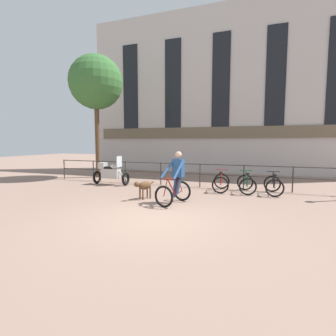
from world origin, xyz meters
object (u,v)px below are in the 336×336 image
(dog, at_px, (144,186))
(parked_bicycle_mid_left, at_px, (246,184))
(parked_bicycle_mid_right, at_px, (273,185))
(parked_motorcycle, at_px, (111,173))
(parked_bicycle_near_lamp, at_px, (221,182))
(cyclist_with_bike, at_px, (176,180))

(dog, relative_size, parked_bicycle_mid_left, 0.72)
(parked_bicycle_mid_right, bearing_deg, dog, 26.38)
(parked_motorcycle, relative_size, parked_bicycle_near_lamp, 1.43)
(parked_bicycle_near_lamp, bearing_deg, parked_motorcycle, -4.35)
(dog, bearing_deg, parked_bicycle_mid_left, 61.61)
(cyclist_with_bike, relative_size, dog, 1.98)
(cyclist_with_bike, bearing_deg, parked_motorcycle, 161.55)
(cyclist_with_bike, height_order, parked_bicycle_mid_right, cyclist_with_bike)
(parked_bicycle_mid_left, bearing_deg, parked_motorcycle, -7.96)
(dog, distance_m, parked_bicycle_mid_left, 4.12)
(parked_bicycle_near_lamp, bearing_deg, parked_bicycle_mid_right, 174.42)
(dog, distance_m, parked_bicycle_near_lamp, 3.37)
(parked_motorcycle, xyz_separation_m, parked_bicycle_mid_right, (7.13, 0.11, -0.20))
(parked_bicycle_near_lamp, height_order, parked_bicycle_mid_left, same)
(dog, relative_size, parked_motorcycle, 0.51)
(parked_motorcycle, height_order, parked_bicycle_mid_left, parked_motorcycle)
(parked_motorcycle, distance_m, parked_bicycle_near_lamp, 5.14)
(cyclist_with_bike, relative_size, parked_bicycle_mid_left, 1.42)
(parked_bicycle_near_lamp, relative_size, parked_bicycle_mid_left, 0.97)
(parked_bicycle_near_lamp, distance_m, parked_bicycle_mid_left, 1.00)
(dog, relative_size, parked_bicycle_mid_right, 0.75)
(parked_bicycle_mid_left, xyz_separation_m, parked_bicycle_mid_right, (1.00, -0.00, -0.00))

